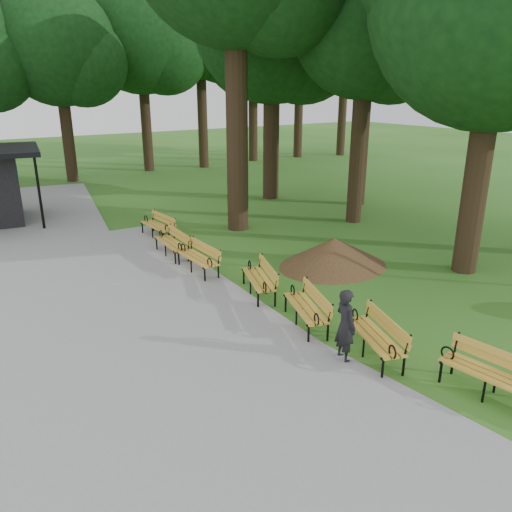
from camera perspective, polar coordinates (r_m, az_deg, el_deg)
ground at (r=11.14m, az=7.85°, el=-9.48°), size 100.00×100.00×0.00m
path at (r=11.83m, az=-17.34°, el=-8.28°), size 12.00×38.00×0.06m
person at (r=10.11m, az=10.19°, el=-7.82°), size 0.44×0.61×1.53m
dirt_mound at (r=15.37m, az=8.85°, el=0.44°), size 2.93×2.93×0.89m
bench_1 at (r=9.91m, az=25.33°, el=-12.27°), size 0.89×1.97×0.88m
bench_2 at (r=10.53m, az=13.36°, el=-8.94°), size 1.23×2.00×0.88m
bench_3 at (r=11.52m, az=5.71°, el=-5.93°), size 1.23×2.00×0.88m
bench_4 at (r=13.11m, az=0.30°, el=-2.67°), size 1.23×2.00×0.88m
bench_5 at (r=14.77m, az=-6.69°, el=-0.25°), size 0.68×1.91×0.88m
bench_6 at (r=16.28m, az=-9.62°, el=1.43°), size 0.72×1.93×0.88m
bench_7 at (r=18.36m, az=-11.18°, el=3.35°), size 0.78×1.94×0.88m
lawn_tree_1 at (r=20.20m, az=12.47°, el=24.54°), size 5.45×5.45×10.15m
lawn_tree_4 at (r=24.31m, az=1.87°, el=25.11°), size 7.06×7.06×11.45m
lawn_tree_5 at (r=23.45m, az=12.92°, el=24.23°), size 5.96×5.96×10.61m
tree_backdrop at (r=33.34m, az=-11.61°, el=23.86°), size 36.78×9.09×16.61m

